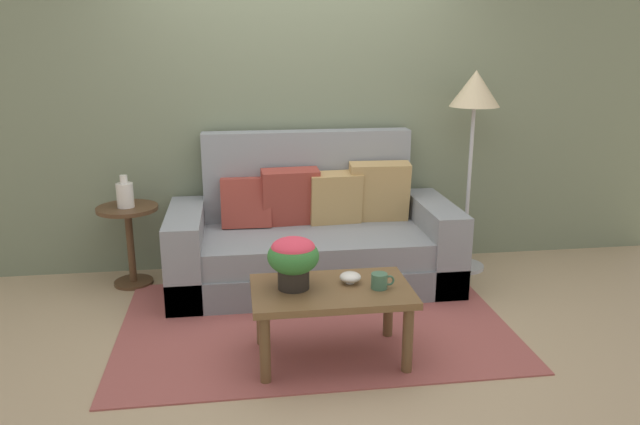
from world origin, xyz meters
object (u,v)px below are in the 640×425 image
Objects in this scene: floor_lamp at (474,105)px; snack_bowl at (350,277)px; potted_plant at (293,257)px; coffee_mug at (380,281)px; couch at (313,239)px; table_vase at (125,194)px; coffee_table at (331,299)px; side_table at (129,231)px.

snack_bowl is at bearing -133.63° from floor_lamp.
coffee_mug is (0.49, -0.07, -0.14)m from potted_plant.
table_vase is at bearing 175.22° from couch.
table_vase is at bearing 139.70° from coffee_mug.
table_vase reaches higher than snack_bowl.
snack_bowl is (-1.19, -1.25, -0.85)m from floor_lamp.
table_vase is (-1.46, 1.26, 0.23)m from snack_bowl.
floor_lamp reaches higher than coffee_table.
coffee_mug reaches higher than snack_bowl.
floor_lamp is at bearing 4.72° from couch.
coffee_table is at bearing 170.93° from coffee_mug.
floor_lamp is (2.65, -0.03, 0.91)m from side_table.
couch reaches higher than snack_bowl.
coffee_mug is at bearing -40.73° from side_table.
table_vase is (-1.34, 1.32, 0.34)m from coffee_table.
coffee_table is 2.09m from floor_lamp.
potted_plant is at bearing -140.07° from floor_lamp.
floor_lamp is 1.93m from snack_bowl.
side_table is 4.90× the size of snack_bowl.
floor_lamp is 2.11m from potted_plant.
couch is 1.44m from table_vase.
couch is at bearing 100.23° from coffee_mug.
snack_bowl is at bearing 4.74° from potted_plant.
couch is 16.90× the size of snack_bowl.
table_vase reaches higher than coffee_mug.
couch reaches higher than coffee_mug.
coffee_mug is at bearing -40.30° from table_vase.
potted_plant is at bearing -175.26° from snack_bowl.
potted_plant is (1.12, -1.31, 0.21)m from side_table.
snack_bowl is (-0.15, 0.10, -0.01)m from coffee_mug.
potted_plant is 1.24× the size of table_vase.
table_vase is at bearing 131.01° from potted_plant.
potted_plant is at bearing -48.99° from table_vase.
coffee_table is 6.72× the size of coffee_mug.
potted_plant is at bearing 171.81° from coffee_table.
coffee_table is at bearing -153.99° from snack_bowl.
couch is 1.28m from coffee_mug.
coffee_table is 3.79× the size of table_vase.
couch reaches higher than side_table.
coffee_mug is 1.08× the size of snack_bowl.
couch is at bearing 87.76° from coffee_table.
couch reaches higher than coffee_table.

